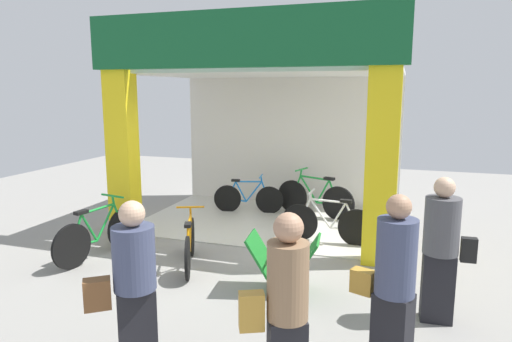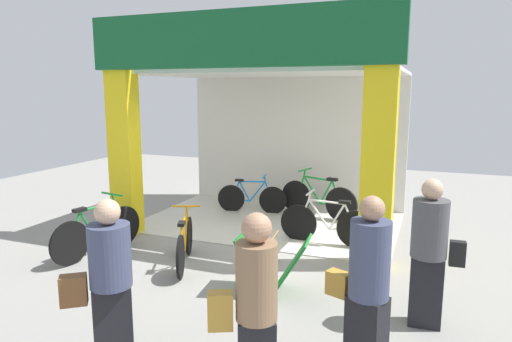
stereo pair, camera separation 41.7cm
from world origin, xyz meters
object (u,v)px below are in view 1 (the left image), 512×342
object	(u,v)px
bicycle_parked_1	(190,245)
pedestrian_3	(393,292)
bicycle_inside_1	(328,223)
pedestrian_1	(441,247)
sandwich_board_sign	(283,264)
pedestrian_2	(134,292)
bicycle_parked_0	(99,234)
bicycle_inside_2	(248,198)
bicycle_inside_0	(315,198)
pedestrian_0	(286,311)

from	to	relation	value
bicycle_parked_1	pedestrian_3	distance (m)	3.57
bicycle_inside_1	pedestrian_1	xyz separation A→B (m)	(1.61, -2.26, 0.50)
bicycle_parked_1	pedestrian_3	xyz separation A→B (m)	(2.90, -2.01, 0.56)
sandwich_board_sign	pedestrian_2	size ratio (longest dim) A/B	0.58
pedestrian_1	pedestrian_2	world-z (taller)	pedestrian_2
bicycle_parked_0	bicycle_inside_2	bearing A→B (deg)	67.84
bicycle_inside_2	sandwich_board_sign	xyz separation A→B (m)	(1.71, -3.51, 0.05)
bicycle_inside_1	bicycle_inside_2	world-z (taller)	bicycle_inside_1
bicycle_inside_0	pedestrian_2	bearing A→B (deg)	-94.06
bicycle_inside_2	pedestrian_2	bearing A→B (deg)	-80.40
pedestrian_2	pedestrian_0	bearing A→B (deg)	4.00
sandwich_board_sign	bicycle_inside_1	bearing A→B (deg)	83.95
pedestrian_3	sandwich_board_sign	bearing A→B (deg)	130.50
bicycle_parked_1	bicycle_inside_1	bearing A→B (deg)	44.03
pedestrian_1	pedestrian_3	bearing A→B (deg)	-107.78
bicycle_parked_1	pedestrian_1	world-z (taller)	pedestrian_1
sandwich_board_sign	pedestrian_2	world-z (taller)	pedestrian_2
pedestrian_1	pedestrian_2	xyz separation A→B (m)	(-2.57, -2.05, 0.01)
bicycle_inside_0	bicycle_inside_2	bearing A→B (deg)	-172.62
bicycle_inside_0	bicycle_inside_1	distance (m)	1.69
pedestrian_3	bicycle_parked_0	bearing A→B (deg)	156.58
bicycle_parked_0	bicycle_parked_1	size ratio (longest dim) A/B	1.17
bicycle_inside_0	bicycle_parked_1	size ratio (longest dim) A/B	1.18
bicycle_inside_0	bicycle_parked_1	distance (m)	3.50
bicycle_inside_1	sandwich_board_sign	size ratio (longest dim) A/B	1.66
bicycle_inside_2	pedestrian_2	world-z (taller)	pedestrian_2
bicycle_inside_0	bicycle_parked_1	xyz separation A→B (m)	(-1.21, -3.29, -0.05)
bicycle_parked_0	sandwich_board_sign	size ratio (longest dim) A/B	1.73
pedestrian_1	pedestrian_2	distance (m)	3.29
bicycle_inside_0	sandwich_board_sign	size ratio (longest dim) A/B	1.74
sandwich_board_sign	pedestrian_0	distance (m)	2.26
bicycle_parked_0	bicycle_parked_1	bearing A→B (deg)	4.21
bicycle_inside_2	pedestrian_0	world-z (taller)	pedestrian_0
pedestrian_0	pedestrian_1	xyz separation A→B (m)	(1.25, 1.96, 0.00)
bicycle_inside_0	bicycle_parked_0	world-z (taller)	bicycle_inside_0
bicycle_inside_1	bicycle_inside_2	distance (m)	2.39
bicycle_inside_1	pedestrian_2	distance (m)	4.45
bicycle_inside_0	bicycle_parked_0	xyz separation A→B (m)	(-2.70, -3.40, -0.01)
bicycle_inside_2	pedestrian_3	bearing A→B (deg)	-58.97
pedestrian_2	bicycle_inside_2	bearing A→B (deg)	99.60
bicycle_inside_2	bicycle_parked_0	bearing A→B (deg)	-112.16
pedestrian_0	pedestrian_2	xyz separation A→B (m)	(-1.32, -0.09, 0.01)
pedestrian_0	pedestrian_2	world-z (taller)	pedestrian_2
pedestrian_0	sandwich_board_sign	bearing A→B (deg)	105.25
sandwich_board_sign	pedestrian_0	xyz separation A→B (m)	(0.58, -2.13, 0.48)
bicycle_inside_0	bicycle_parked_0	bearing A→B (deg)	-128.48
bicycle_inside_1	bicycle_parked_0	distance (m)	3.70
pedestrian_0	pedestrian_1	size ratio (longest dim) A/B	1.00
bicycle_inside_1	pedestrian_1	world-z (taller)	pedestrian_1
pedestrian_2	pedestrian_1	bearing A→B (deg)	38.56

